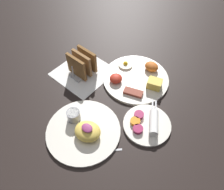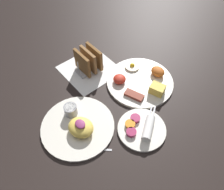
{
  "view_description": "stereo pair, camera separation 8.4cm",
  "coord_description": "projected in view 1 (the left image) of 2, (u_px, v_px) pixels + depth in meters",
  "views": [
    {
      "loc": [
        0.36,
        -0.36,
        0.69
      ],
      "look_at": [
        0.03,
        0.04,
        0.03
      ],
      "focal_mm": 35.0,
      "sensor_mm": 36.0,
      "label": 1
    },
    {
      "loc": [
        0.42,
        -0.3,
        0.69
      ],
      "look_at": [
        0.03,
        0.04,
        0.03
      ],
      "focal_mm": 35.0,
      "sensor_mm": 36.0,
      "label": 2
    }
  ],
  "objects": [
    {
      "name": "ground_plane",
      "position": [
        101.0,
        102.0,
        0.86
      ],
      "size": [
        3.0,
        3.0,
        0.0
      ],
      "primitive_type": "plane",
      "color": "black"
    },
    {
      "name": "napkin_flat",
      "position": [
        83.0,
        72.0,
        0.96
      ],
      "size": [
        0.22,
        0.22,
        0.0
      ],
      "color": "white",
      "rests_on": "ground_plane"
    },
    {
      "name": "plate_breakfast",
      "position": [
        137.0,
        78.0,
        0.92
      ],
      "size": [
        0.28,
        0.28,
        0.05
      ],
      "color": "silver",
      "rests_on": "ground_plane"
    },
    {
      "name": "teaspoon",
      "position": [
        96.0,
        152.0,
        0.73
      ],
      "size": [
        0.1,
        0.1,
        0.01
      ],
      "color": "silver",
      "rests_on": "ground_plane"
    },
    {
      "name": "toast_rack",
      "position": [
        82.0,
        64.0,
        0.92
      ],
      "size": [
        0.1,
        0.12,
        0.1
      ],
      "color": "#B7B7BC",
      "rests_on": "ground_plane"
    },
    {
      "name": "plate_foreground",
      "position": [
        84.0,
        129.0,
        0.76
      ],
      "size": [
        0.26,
        0.26,
        0.06
      ],
      "color": "silver",
      "rests_on": "ground_plane"
    },
    {
      "name": "plate_condiments",
      "position": [
        147.0,
        124.0,
        0.78
      ],
      "size": [
        0.17,
        0.19,
        0.04
      ],
      "color": "silver",
      "rests_on": "ground_plane"
    }
  ]
}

